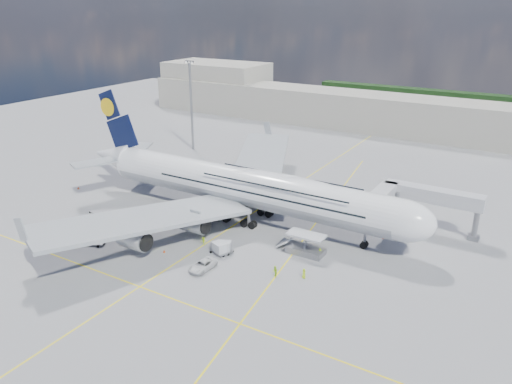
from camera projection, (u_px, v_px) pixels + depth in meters
The scene contains 31 objects.
ground at pixel (216, 237), 92.19m from camera, with size 300.00×300.00×0.00m, color gray.
taxi_line_main at pixel (216, 237), 92.19m from camera, with size 0.25×220.00×0.01m, color yellow.
taxi_line_cross at pixel (140, 287), 76.18m from camera, with size 120.00×0.25×0.01m, color yellow.
taxi_line_diag at pixel (308, 234), 93.45m from camera, with size 0.25×100.00×0.01m, color yellow.
airliner at pixel (245, 187), 97.62m from camera, with size 77.26×79.15×23.71m.
jet_bridge at pixel (412, 198), 92.15m from camera, with size 18.80×12.10×8.50m.
cargo_loader at pixel (305, 247), 85.96m from camera, with size 8.53×3.20×3.67m.
light_mast at pixel (191, 105), 142.75m from camera, with size 3.00×0.70×25.50m.
terminal at pixel (380, 113), 166.09m from camera, with size 180.00×16.00×12.00m, color #B2AD9E.
hangar at pixel (217, 85), 202.72m from camera, with size 40.00×22.00×18.00m, color #B2AD9E.
dolly_row_a at pixel (95, 243), 89.28m from camera, with size 3.59×2.78×0.47m.
dolly_row_b at pixel (181, 220), 96.90m from camera, with size 3.13×2.10×1.82m.
dolly_row_c at pixel (117, 235), 92.22m from camera, with size 3.26×1.99×0.45m.
dolly_back at pixel (96, 212), 102.39m from camera, with size 3.18×2.00×0.44m.
dolly_nose_far at pixel (219, 248), 85.78m from camera, with size 3.67×2.81×2.06m.
dolly_nose_near at pixel (224, 247), 86.26m from camera, with size 3.64×2.84×2.04m.
baggage_tug at pixel (138, 233), 92.01m from camera, with size 2.97×2.12×1.69m.
catering_truck_inner at pixel (243, 178), 117.34m from camera, with size 6.80×3.43×3.88m.
catering_truck_outer at pixel (262, 160), 131.74m from camera, with size 6.28×2.99×3.62m.
service_van at pixel (203, 265), 80.84m from camera, with size 2.49×5.39×1.50m, color silver.
crew_nose at pixel (320, 252), 84.98m from camera, with size 0.56×0.37×1.54m, color #AFDD17.
crew_loader at pixel (275, 272), 78.57m from camera, with size 0.92×0.72×1.90m, color #A9E718.
crew_wing at pixel (157, 216), 99.50m from camera, with size 0.95×0.39×1.61m, color #E8F81A.
crew_van at pixel (304, 273), 78.27m from camera, with size 0.82×0.53×1.67m, color #C5F319.
crew_tug at pixel (203, 241), 88.89m from camera, with size 1.03×0.59×1.60m, color #B6E117.
cone_nose at pixel (383, 237), 91.61m from camera, with size 0.42×0.42×0.54m.
cone_wing_left_inner at pixel (266, 192), 113.18m from camera, with size 0.41×0.41×0.53m.
cone_wing_left_outer at pixel (265, 186), 117.09m from camera, with size 0.44×0.44×0.56m.
cone_wing_right_inner at pixel (164, 251), 86.53m from camera, with size 0.40×0.40×0.51m.
cone_wing_right_outer at pixel (107, 231), 94.06m from camera, with size 0.45×0.45×0.57m.
cone_tail at pixel (78, 188), 115.82m from camera, with size 0.50×0.50×0.63m.
Camera 1 is at (49.25, -67.38, 40.73)m, focal length 35.00 mm.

